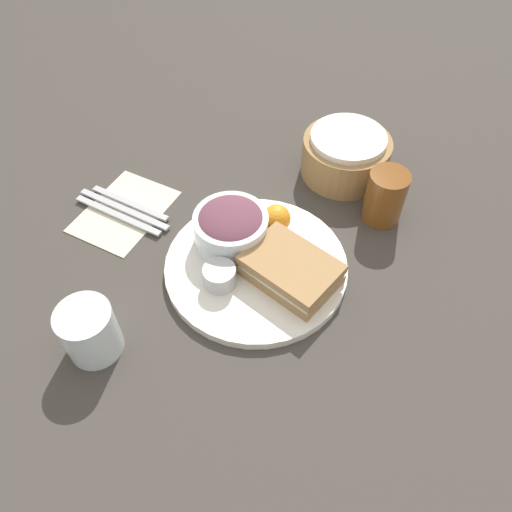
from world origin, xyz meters
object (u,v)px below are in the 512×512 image
at_px(drink_glass, 385,197).
at_px(sandwich, 291,270).
at_px(bread_basket, 346,155).
at_px(dressing_cup, 220,276).
at_px(plate, 256,266).
at_px(fork, 118,215).
at_px(spoon, 130,203).
at_px(salad_bowl, 231,226).
at_px(water_glass, 90,331).
at_px(knife, 124,209).

bearing_deg(drink_glass, sandwich, -110.89).
bearing_deg(bread_basket, dressing_cup, -101.58).
xyz_separation_m(plate, fork, (-0.28, -0.01, -0.00)).
height_order(plate, spoon, plate).
height_order(dressing_cup, bread_basket, bread_basket).
xyz_separation_m(drink_glass, spoon, (-0.43, -0.19, -0.04)).
bearing_deg(salad_bowl, water_glass, -107.49).
bearing_deg(water_glass, salad_bowl, 72.51).
xyz_separation_m(dressing_cup, spoon, (-0.25, 0.09, -0.03)).
relative_size(salad_bowl, water_glass, 1.42).
relative_size(plate, sandwich, 1.85).
height_order(drink_glass, water_glass, drink_glass).
height_order(sandwich, fork, sandwich).
bearing_deg(knife, fork, 90.00).
bearing_deg(fork, bread_basket, -134.59).
relative_size(fork, knife, 0.95).
distance_m(sandwich, salad_bowl, 0.13).
xyz_separation_m(sandwich, water_glass, (-0.21, -0.24, 0.01)).
distance_m(plate, bread_basket, 0.30).
bearing_deg(knife, sandwich, -179.93).
height_order(sandwich, salad_bowl, salad_bowl).
xyz_separation_m(plate, spoon, (-0.28, 0.02, -0.00)).
xyz_separation_m(sandwich, bread_basket, (-0.02, 0.30, 0.01)).
relative_size(plate, water_glass, 3.44).
relative_size(salad_bowl, bread_basket, 0.75).
distance_m(salad_bowl, water_glass, 0.28).
bearing_deg(spoon, bread_basket, -138.02).
distance_m(dressing_cup, bread_basket, 0.37).
height_order(plate, drink_glass, drink_glass).
relative_size(knife, water_glass, 2.24).
height_order(salad_bowl, bread_basket, bread_basket).
bearing_deg(bread_basket, plate, -97.65).
relative_size(sandwich, fork, 0.87).
bearing_deg(salad_bowl, sandwich, -12.13).
bearing_deg(fork, sandwich, -176.94).
bearing_deg(fork, water_glass, 121.97).
xyz_separation_m(drink_glass, bread_basket, (-0.11, 0.08, -0.01)).
distance_m(plate, spoon, 0.28).
relative_size(salad_bowl, dressing_cup, 2.36).
distance_m(plate, sandwich, 0.07).
height_order(dressing_cup, drink_glass, drink_glass).
xyz_separation_m(dressing_cup, water_glass, (-0.11, -0.18, 0.01)).
height_order(sandwich, water_glass, water_glass).
height_order(plate, bread_basket, bread_basket).
distance_m(dressing_cup, knife, 0.26).
bearing_deg(dressing_cup, spoon, 160.79).
bearing_deg(spoon, sandwich, 177.07).
relative_size(sandwich, salad_bowl, 1.31).
relative_size(plate, drink_glass, 3.05).
bearing_deg(sandwich, knife, 178.71).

